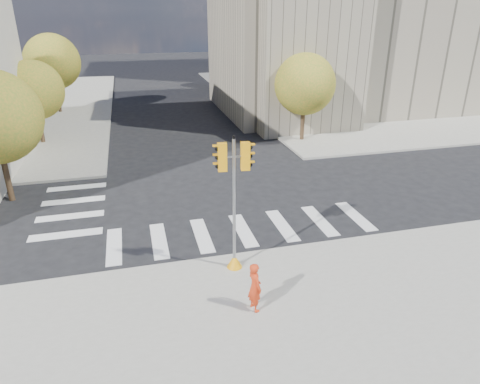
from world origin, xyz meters
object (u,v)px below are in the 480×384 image
photographer (255,287)px  traffic_signal (234,215)px  lamp_near (291,69)px  lamp_far (244,52)px

photographer → traffic_signal: bearing=-11.8°
lamp_near → traffic_signal: (-9.20, -18.90, -2.31)m
lamp_far → traffic_signal: bearing=-105.6°
lamp_far → traffic_signal: 34.24m
lamp_far → photographer: lamp_far is taller
lamp_near → traffic_signal: lamp_near is taller
photographer → lamp_far: bearing=-27.2°
traffic_signal → lamp_near: bearing=70.5°
lamp_far → traffic_signal: size_ratio=1.64×
lamp_near → lamp_far: same height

